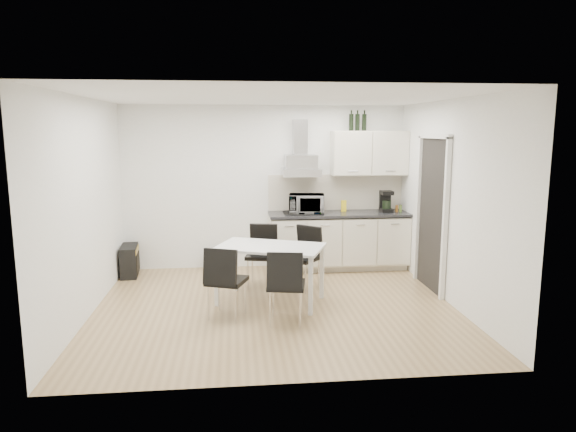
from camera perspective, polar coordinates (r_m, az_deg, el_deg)
name	(u,v)px	position (r m, az deg, el deg)	size (l,w,h in m)	color
ground	(275,307)	(6.61, -1.42, -10.06)	(4.50, 4.50, 0.00)	tan
wall_back	(265,187)	(8.27, -2.56, 3.19)	(4.50, 0.10, 2.60)	white
wall_front	(294,240)	(4.33, 0.62, -2.69)	(4.50, 0.10, 2.60)	white
wall_left	(85,208)	(6.51, -21.62, 0.79)	(0.10, 4.00, 2.60)	white
wall_right	(451,203)	(6.84, 17.68, 1.40)	(0.10, 4.00, 2.60)	white
ceiling	(274,97)	(6.23, -1.52, 13.08)	(4.50, 4.50, 0.00)	white
doorway	(431,215)	(7.36, 15.60, 0.09)	(0.08, 1.04, 2.10)	white
kitchenette	(341,218)	(8.23, 5.86, -0.18)	(2.22, 0.64, 2.52)	beige
dining_table	(270,252)	(6.60, -1.98, -4.07)	(1.51, 1.19, 0.75)	white
chair_far_left	(262,256)	(7.31, -2.93, -4.51)	(0.44, 0.50, 0.88)	black
chair_far_right	(302,259)	(7.18, 1.55, -4.76)	(0.44, 0.50, 0.88)	black
chair_near_left	(227,282)	(6.17, -6.81, -7.25)	(0.44, 0.50, 0.88)	black
chair_near_right	(286,286)	(5.97, -0.21, -7.77)	(0.44, 0.50, 0.88)	black
guitar_amp	(130,261)	(8.26, -17.19, -4.75)	(0.29, 0.58, 0.47)	black
floor_speaker	(212,260)	(8.37, -8.43, -4.85)	(0.18, 0.16, 0.29)	black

